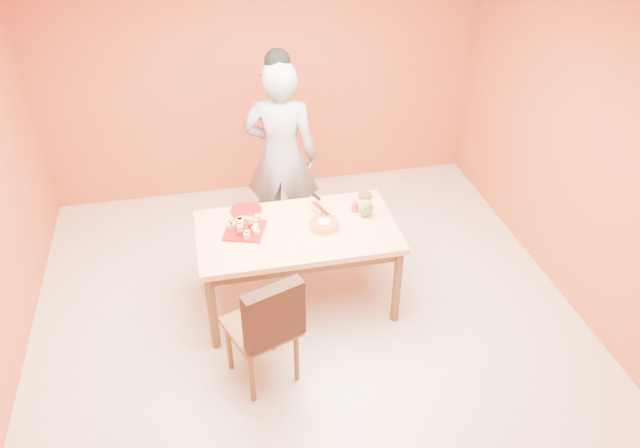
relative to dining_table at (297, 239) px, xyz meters
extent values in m
plane|color=beige|center=(0.03, -0.48, -0.67)|extent=(5.00, 5.00, 0.00)
plane|color=#C75B2E|center=(0.03, 2.02, 0.68)|extent=(4.50, 0.00, 4.50)
plane|color=#C75B2E|center=(2.28, -0.48, 0.68)|extent=(0.00, 5.00, 5.00)
cube|color=#F1B87E|center=(0.00, 0.00, 0.07)|extent=(1.60, 0.90, 0.05)
cube|color=brown|center=(0.00, 0.00, -0.01)|extent=(1.48, 0.78, 0.10)
cylinder|color=brown|center=(-0.74, -0.39, -0.31)|extent=(0.07, 0.07, 0.71)
cylinder|color=brown|center=(-0.74, 0.39, -0.31)|extent=(0.07, 0.07, 0.71)
cylinder|color=brown|center=(0.74, -0.39, -0.31)|extent=(0.07, 0.07, 0.71)
cylinder|color=brown|center=(0.74, 0.39, -0.31)|extent=(0.07, 0.07, 0.71)
imported|color=gray|center=(0.03, 0.92, 0.26)|extent=(0.77, 0.61, 1.85)
cube|color=maroon|center=(-0.41, 0.06, 0.10)|extent=(0.38, 0.38, 0.02)
cylinder|color=maroon|center=(-0.37, 0.35, 0.10)|extent=(0.32, 0.32, 0.02)
cylinder|color=white|center=(0.22, -0.03, 0.10)|extent=(0.29, 0.29, 0.01)
cylinder|color=#EE923D|center=(0.22, -0.03, 0.13)|extent=(0.24, 0.24, 0.05)
cube|color=silver|center=(0.23, 0.15, 0.17)|extent=(0.12, 0.23, 0.01)
ellipsoid|color=olive|center=(0.59, 0.07, 0.17)|extent=(0.13, 0.11, 0.16)
cylinder|color=#BF1C62|center=(0.52, 0.16, 0.14)|extent=(0.07, 0.07, 0.09)
cylinder|color=#391A0F|center=(0.66, 0.35, 0.11)|extent=(0.14, 0.14, 0.03)
camera|label=1|loc=(-0.69, -4.03, 2.95)|focal=35.00mm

